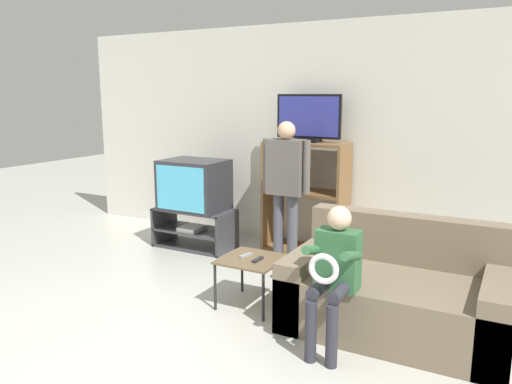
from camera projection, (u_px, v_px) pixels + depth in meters
ground_plane at (113, 366)px, 3.35m from camera, size 18.00×18.00×0.00m
wall_back at (304, 137)px, 5.90m from camera, size 6.40×0.06×2.60m
tv_stand at (195, 228)px, 5.92m from camera, size 0.94×0.48×0.46m
television_main at (194, 185)px, 5.80m from camera, size 0.72×0.56×0.59m
media_shelf at (306, 196)px, 5.70m from camera, size 0.94×0.44×1.27m
television_flat at (309, 119)px, 5.54m from camera, size 0.76×0.20×0.53m
snack_table at (252, 263)px, 4.24m from camera, size 0.50×0.50×0.42m
remote_control_black at (258, 260)px, 4.17m from camera, size 0.04×0.15×0.02m
remote_control_white at (246, 255)px, 4.28m from camera, size 0.07×0.15×0.02m
couch at (397, 294)px, 3.84m from camera, size 1.62×0.97×0.83m
person_standing_adult at (286, 180)px, 5.19m from camera, size 0.53×0.20×1.52m
person_seated_child at (334, 268)px, 3.45m from camera, size 0.33×0.43×1.03m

